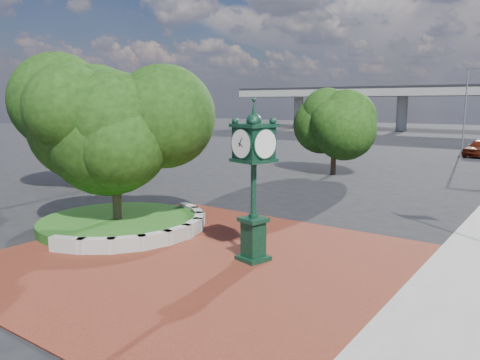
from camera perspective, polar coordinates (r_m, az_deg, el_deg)
The scene contains 9 objects.
ground at distance 15.86m, azimuth -2.77°, elevation -8.69°, with size 200.00×200.00×0.00m, color black.
plaza at distance 15.12m, azimuth -5.15°, elevation -9.55°, with size 12.00×12.00×0.04m, color maroon.
planter_wall at distance 17.52m, azimuth -9.79°, elevation -6.12°, with size 2.96×6.77×0.54m.
grass_bed at distance 19.18m, azimuth -14.63°, elevation -5.13°, with size 6.10×6.10×0.40m, color #1F4914.
tree_planter at distance 18.63m, azimuth -15.08°, elevation 5.42°, with size 5.20×5.20×6.33m.
tree_northwest at distance 27.98m, azimuth -17.69°, elevation 7.38°, with size 5.60×5.60×6.93m.
tree_street at distance 32.70m, azimuth 11.44°, elevation 6.33°, with size 4.40×4.40×5.45m.
post_clock at distance 14.26m, azimuth 1.67°, elevation 0.60°, with size 1.22×1.22×4.99m.
street_lamp_far at distance 54.80m, azimuth 26.01°, elevation 8.52°, with size 1.88×0.34×8.37m.
Camera 1 is at (9.36, -11.80, 4.95)m, focal length 35.00 mm.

